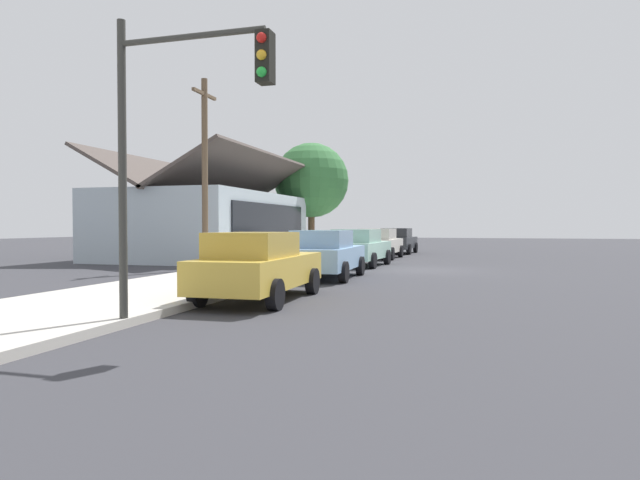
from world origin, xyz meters
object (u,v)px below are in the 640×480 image
object	(u,v)px
traffic_light_main	(177,118)
utility_pole_wooden	(205,170)
car_ivory	(380,243)
car_skyblue	(325,254)
fire_hydrant_red	(358,248)
car_mustard	(258,266)
shade_tree	(311,181)
car_seafoam	(359,247)
car_charcoal	(398,241)

from	to	relation	value
traffic_light_main	utility_pole_wooden	world-z (taller)	utility_pole_wooden
car_ivory	utility_pole_wooden	bearing A→B (deg)	151.90
car_skyblue	fire_hydrant_red	world-z (taller)	car_skyblue
car_mustard	shade_tree	bearing A→B (deg)	12.78
car_skyblue	traffic_light_main	world-z (taller)	traffic_light_main
car_mustard	car_seafoam	world-z (taller)	same
car_seafoam	shade_tree	bearing A→B (deg)	29.33
car_skyblue	car_charcoal	size ratio (longest dim) A/B	1.01
car_skyblue	shade_tree	distance (m)	18.75
shade_tree	car_seafoam	bearing A→B (deg)	-153.84
car_skyblue	traffic_light_main	bearing A→B (deg)	179.49
shade_tree	traffic_light_main	xyz separation A→B (m)	(-26.81, -5.96, -1.23)
car_mustard	fire_hydrant_red	bearing A→B (deg)	3.47
car_charcoal	traffic_light_main	world-z (taller)	traffic_light_main
car_skyblue	car_mustard	bearing A→B (deg)	178.57
car_skyblue	utility_pole_wooden	world-z (taller)	utility_pole_wooden
shade_tree	fire_hydrant_red	size ratio (longest dim) A/B	10.13
shade_tree	car_charcoal	bearing A→B (deg)	-92.44
car_skyblue	shade_tree	bearing A→B (deg)	17.12
car_charcoal	shade_tree	bearing A→B (deg)	89.66
car_skyblue	car_charcoal	world-z (taller)	same
utility_pole_wooden	fire_hydrant_red	distance (m)	11.29
traffic_light_main	car_charcoal	bearing A→B (deg)	0.49
car_ivory	fire_hydrant_red	distance (m)	1.49
car_ivory	car_skyblue	bearing A→B (deg)	-177.49
utility_pole_wooden	fire_hydrant_red	world-z (taller)	utility_pole_wooden
car_mustard	shade_tree	xyz separation A→B (m)	(23.04, 5.82, 3.91)
car_seafoam	car_charcoal	xyz separation A→B (m)	(11.37, -0.04, -0.00)
car_charcoal	utility_pole_wooden	distance (m)	16.24
fire_hydrant_red	car_skyblue	bearing A→B (deg)	-172.89
car_ivory	utility_pole_wooden	size ratio (longest dim) A/B	0.60
car_charcoal	fire_hydrant_red	distance (m)	5.21
car_mustard	car_seafoam	bearing A→B (deg)	-0.82
car_seafoam	car_ivory	distance (m)	5.74
car_mustard	car_skyblue	bearing A→B (deg)	-1.43
car_mustard	car_ivory	size ratio (longest dim) A/B	1.03
car_mustard	car_skyblue	size ratio (longest dim) A/B	1.04
car_charcoal	utility_pole_wooden	xyz separation A→B (m)	(-14.98, 5.43, 3.11)
car_ivory	utility_pole_wooden	distance (m)	11.20
car_skyblue	car_seafoam	world-z (taller)	same
shade_tree	fire_hydrant_red	distance (m)	7.99
car_mustard	traffic_light_main	bearing A→B (deg)	-179.14
car_charcoal	utility_pole_wooden	bearing A→B (deg)	162.16
car_mustard	car_charcoal	bearing A→B (deg)	-1.20
car_skyblue	shade_tree	xyz separation A→B (m)	(17.39, 5.82, 3.91)
car_ivory	traffic_light_main	bearing A→B (deg)	-177.54
shade_tree	car_mustard	bearing A→B (deg)	-165.83
car_mustard	car_ivory	distance (m)	17.16
car_ivory	shade_tree	world-z (taller)	shade_tree
car_ivory	car_charcoal	xyz separation A→B (m)	(5.63, -0.12, 0.00)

